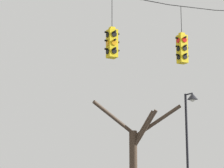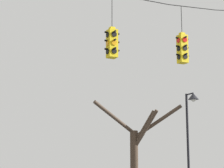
% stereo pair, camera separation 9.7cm
% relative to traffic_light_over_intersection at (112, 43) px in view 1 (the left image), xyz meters
% --- Properties ---
extents(traffic_light_over_intersection, '(0.58, 0.58, 2.46)m').
position_rel_traffic_light_over_intersection_xyz_m(traffic_light_over_intersection, '(0.00, 0.00, 0.00)').
color(traffic_light_over_intersection, yellow).
extents(traffic_light_near_left_pole, '(0.58, 0.58, 2.36)m').
position_rel_traffic_light_over_intersection_xyz_m(traffic_light_near_left_pole, '(3.10, -0.00, 0.16)').
color(traffic_light_near_left_pole, yellow).
extents(street_lamp, '(0.53, 0.91, 5.02)m').
position_rel_traffic_light_over_intersection_xyz_m(street_lamp, '(6.32, 3.98, -1.94)').
color(street_lamp, black).
rests_on(street_lamp, ground_plane).
extents(bare_tree, '(4.52, 1.70, 4.54)m').
position_rel_traffic_light_over_intersection_xyz_m(bare_tree, '(4.08, 5.59, -3.49)').
color(bare_tree, '#423326').
rests_on(bare_tree, ground_plane).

